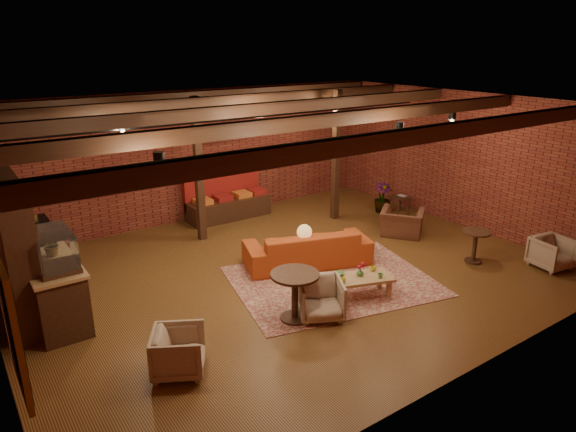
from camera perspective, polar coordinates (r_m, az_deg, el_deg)
floor at (r=10.08m, az=0.13°, el=-6.28°), size 10.00×10.00×0.00m
ceiling at (r=9.19m, az=0.15°, el=12.08°), size 10.00×8.00×0.02m
wall_back at (r=12.89m, az=-10.16°, el=6.58°), size 10.00×0.02×3.20m
wall_front at (r=6.83m, az=19.83°, el=-5.54°), size 10.00×0.02×3.20m
wall_right at (r=12.95m, az=18.70°, el=5.93°), size 0.02×8.00×3.20m
ceiling_beams at (r=9.20m, az=0.15°, el=11.34°), size 9.80×6.40×0.22m
ceiling_pipe at (r=10.57m, az=-4.92°, el=11.01°), size 9.60×0.12×0.12m
post_left at (r=11.41m, az=-9.89°, el=4.99°), size 0.16×0.16×3.20m
post_right at (r=12.71m, az=5.37°, el=6.61°), size 0.16×0.16×3.20m
service_counter at (r=9.24m, az=-25.18°, el=-5.22°), size 0.80×2.50×1.60m
plant_counter at (r=9.29m, az=-25.17°, el=-2.30°), size 0.35×0.39×0.30m
shelving_hutch at (r=9.15m, az=-28.08°, el=-3.20°), size 0.52×2.00×2.40m
chalkboard_menu at (r=5.85m, az=-28.21°, el=-11.05°), size 0.08×0.96×1.46m
banquette at (r=13.04m, az=-6.66°, el=1.89°), size 2.10×0.70×1.00m
service_sign at (r=12.23m, az=-5.97°, el=9.69°), size 0.86×0.06×0.30m
ceiling_spotlights at (r=9.23m, az=0.15°, el=9.99°), size 6.40×4.40×0.28m
rug at (r=9.76m, az=4.95°, el=-7.21°), size 4.15×3.51×0.01m
sofa at (r=10.31m, az=2.17°, el=-3.50°), size 2.67×1.70×0.73m
coffee_table at (r=9.15m, az=8.00°, el=-6.91°), size 1.22×0.88×0.63m
side_table_lamp at (r=9.97m, az=1.83°, el=-2.17°), size 0.52×0.52×0.93m
round_table_left at (r=8.25m, az=0.77°, el=-8.06°), size 0.78×0.78×0.82m
armchair_a at (r=7.30m, az=-12.08°, el=-14.32°), size 0.89×0.90×0.70m
armchair_b at (r=8.43m, az=3.64°, el=-8.95°), size 0.93×0.91×0.73m
armchair_right at (r=12.10m, az=12.58°, el=-0.25°), size 1.06×1.12×0.82m
side_table_book at (r=13.58m, az=12.34°, el=1.99°), size 0.48×0.48×0.49m
round_table_right at (r=11.04m, az=20.09°, el=-2.67°), size 0.57×0.57×0.67m
armchair_far at (r=11.41m, az=27.29°, el=-3.53°), size 0.76×0.73×0.69m
plant_tall at (r=13.46m, az=10.65°, el=5.22°), size 1.68×1.68×2.36m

